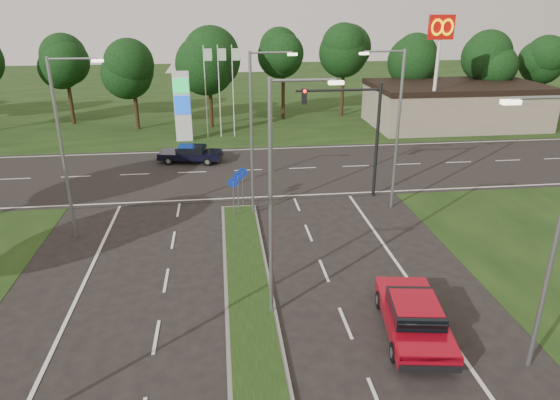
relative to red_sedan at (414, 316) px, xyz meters
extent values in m
cube|color=black|center=(-5.77, 50.88, -0.74)|extent=(160.00, 50.00, 0.02)
cube|color=black|center=(-5.77, 19.88, -0.74)|extent=(160.00, 12.00, 0.02)
cube|color=slate|center=(-5.77, -0.12, -0.68)|extent=(2.00, 26.00, 0.12)
cube|color=gray|center=(16.23, 31.88, 1.26)|extent=(16.00, 9.00, 4.00)
cylinder|color=gray|center=(-4.97, 1.88, 3.76)|extent=(0.16, 0.16, 9.00)
cylinder|color=gray|center=(-3.87, 1.88, 8.16)|extent=(2.20, 0.10, 0.10)
cube|color=#FFF2CC|center=(-2.77, 1.88, 8.06)|extent=(0.50, 0.22, 0.12)
cylinder|color=gray|center=(-4.97, 11.88, 3.76)|extent=(0.16, 0.16, 9.00)
cylinder|color=gray|center=(-3.87, 11.88, 8.16)|extent=(2.20, 0.10, 0.10)
cube|color=#FFF2CC|center=(-2.77, 11.88, 8.06)|extent=(0.50, 0.22, 0.12)
cylinder|color=gray|center=(-14.27, 9.88, 3.76)|extent=(0.16, 0.16, 9.00)
cylinder|color=gray|center=(-13.17, 9.88, 8.16)|extent=(2.20, 0.10, 0.10)
cube|color=#FFF2CC|center=(-12.07, 9.88, 8.06)|extent=(0.50, 0.22, 0.12)
cylinder|color=gray|center=(3.23, 11.88, 3.76)|extent=(0.16, 0.16, 9.00)
cylinder|color=gray|center=(2.13, 11.88, 8.16)|extent=(2.20, 0.10, 0.10)
cube|color=#FFF2CC|center=(1.03, 11.88, 8.06)|extent=(0.50, 0.22, 0.12)
cylinder|color=gray|center=(3.23, -2.12, 3.76)|extent=(0.16, 0.16, 9.00)
cylinder|color=gray|center=(2.13, -2.12, 8.16)|extent=(2.20, 0.10, 0.10)
cube|color=#FFF2CC|center=(1.03, -2.12, 8.06)|extent=(0.50, 0.22, 0.12)
cylinder|color=black|center=(2.73, 13.88, 2.76)|extent=(0.20, 0.20, 7.00)
cylinder|color=black|center=(0.23, 13.88, 5.86)|extent=(5.00, 0.14, 0.14)
cube|color=black|center=(-1.77, 13.88, 5.56)|extent=(0.28, 0.28, 0.90)
sphere|color=#FF190C|center=(-1.77, 13.70, 5.86)|extent=(0.20, 0.20, 0.20)
cylinder|color=gray|center=(-6.07, 11.38, 0.36)|extent=(0.06, 0.06, 2.20)
cylinder|color=#0C26A5|center=(-6.07, 11.38, 1.36)|extent=(0.56, 0.04, 0.56)
cylinder|color=gray|center=(-5.77, 12.38, 0.36)|extent=(0.06, 0.06, 2.20)
cylinder|color=#0C26A5|center=(-5.77, 12.38, 1.36)|extent=(0.56, 0.04, 0.56)
cylinder|color=gray|center=(-5.47, 13.08, 0.36)|extent=(0.06, 0.06, 2.20)
cylinder|color=#0C26A5|center=(-5.47, 13.08, 1.36)|extent=(0.56, 0.04, 0.56)
cube|color=silver|center=(-9.77, 28.88, 2.26)|extent=(1.40, 0.30, 6.00)
cube|color=#0CA53F|center=(-9.77, 28.70, 4.06)|extent=(1.30, 0.08, 1.20)
cube|color=#0C3FBF|center=(-9.77, 28.70, 2.46)|extent=(1.30, 0.08, 1.60)
cylinder|color=silver|center=(-7.77, 29.88, 3.26)|extent=(0.08, 0.08, 8.00)
cube|color=#B2D8B2|center=(-7.42, 29.88, 6.46)|extent=(0.70, 0.02, 1.00)
cylinder|color=silver|center=(-6.57, 29.88, 3.26)|extent=(0.08, 0.08, 8.00)
cube|color=#B2D8B2|center=(-6.22, 29.88, 6.46)|extent=(0.70, 0.02, 1.00)
cylinder|color=silver|center=(-5.37, 29.88, 3.26)|extent=(0.08, 0.08, 8.00)
cube|color=#B2D8B2|center=(-5.02, 29.88, 6.46)|extent=(0.70, 0.02, 1.00)
cylinder|color=silver|center=(12.23, 27.88, 4.26)|extent=(0.30, 0.30, 10.00)
cube|color=#BF0C07|center=(12.23, 27.88, 8.66)|extent=(2.20, 0.35, 2.00)
torus|color=#FFC600|center=(11.78, 27.66, 8.66)|extent=(1.06, 0.16, 1.06)
torus|color=#FFC600|center=(12.68, 27.66, 8.66)|extent=(1.06, 0.16, 1.06)
cylinder|color=black|center=(-5.77, 35.88, 1.46)|extent=(0.36, 0.36, 4.40)
sphere|color=black|center=(-5.77, 35.88, 5.76)|extent=(6.00, 6.00, 6.00)
sphere|color=black|center=(-5.47, 35.68, 6.76)|extent=(4.80, 4.80, 4.80)
cube|color=maroon|center=(0.00, 0.03, -0.11)|extent=(2.77, 5.24, 0.51)
cube|color=black|center=(-0.01, -0.07, 0.37)|extent=(2.05, 2.43, 0.48)
cube|color=maroon|center=(-0.01, -0.07, 0.61)|extent=(1.89, 2.02, 0.05)
cylinder|color=black|center=(-0.68, 1.75, -0.39)|extent=(0.33, 0.73, 0.70)
cylinder|color=black|center=(1.17, 1.46, -0.39)|extent=(0.33, 0.73, 0.70)
cylinder|color=black|center=(-1.17, -1.41, -0.39)|extent=(0.33, 0.73, 0.70)
cylinder|color=black|center=(0.69, -1.69, -0.39)|extent=(0.33, 0.73, 0.70)
cube|color=black|center=(-8.97, 22.44, -0.16)|extent=(4.87, 2.72, 0.47)
cube|color=black|center=(-8.88, 22.42, 0.29)|extent=(2.29, 1.95, 0.44)
cube|color=black|center=(-8.88, 22.42, 0.51)|extent=(1.91, 1.79, 0.04)
cylinder|color=black|center=(-10.58, 21.87, -0.41)|extent=(0.68, 0.33, 0.65)
cylinder|color=black|center=(-10.25, 23.56, -0.41)|extent=(0.68, 0.33, 0.65)
cylinder|color=black|center=(-7.69, 21.32, -0.41)|extent=(0.68, 0.33, 0.65)
cylinder|color=black|center=(-7.36, 23.01, -0.41)|extent=(0.68, 0.33, 0.65)
camera|label=1|loc=(-6.63, -14.49, 10.48)|focal=32.00mm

